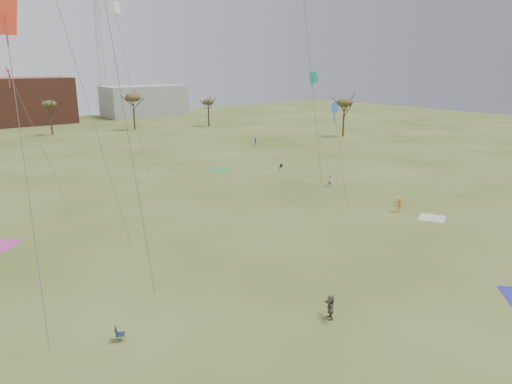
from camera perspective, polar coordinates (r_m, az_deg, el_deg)
ground at (r=32.91m, az=13.42°, el=-13.74°), size 260.00×260.00×0.00m
spectator_fore_c at (r=31.07m, az=9.03°, el=-13.65°), size 1.20×1.52×1.62m
flyer_mid_b at (r=53.51m, az=17.00°, el=-1.46°), size 1.04×1.28×1.73m
spectator_mid_e at (r=62.69m, az=9.04°, el=1.40°), size 0.87×0.74×1.59m
flyer_far_c at (r=93.16m, az=-0.10°, el=6.16°), size 0.86×1.10×1.49m
blanket_cream at (r=52.82m, az=20.62°, el=-2.99°), size 3.50×3.50×0.03m
blanket_olive at (r=71.74m, az=-4.36°, el=2.69°), size 4.40×4.40×0.03m
camp_chair_left at (r=29.95m, az=-16.19°, el=-16.53°), size 0.71×0.69×0.87m
camp_chair_right at (r=71.68m, az=2.98°, el=2.91°), size 0.64×0.61×0.87m
kites_aloft at (r=45.87m, az=-11.79°, el=20.84°), size 66.55×59.03×26.86m
tree_line at (r=98.93m, az=-26.58°, el=8.80°), size 117.44×49.32×8.91m
building_brick at (r=140.50m, az=-27.00°, el=9.82°), size 26.00×16.00×12.00m
building_grey at (r=149.73m, az=-13.41°, el=10.73°), size 24.00×12.00×9.00m
radio_tower at (r=151.93m, az=-18.49°, el=15.99°), size 1.51×1.72×41.00m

